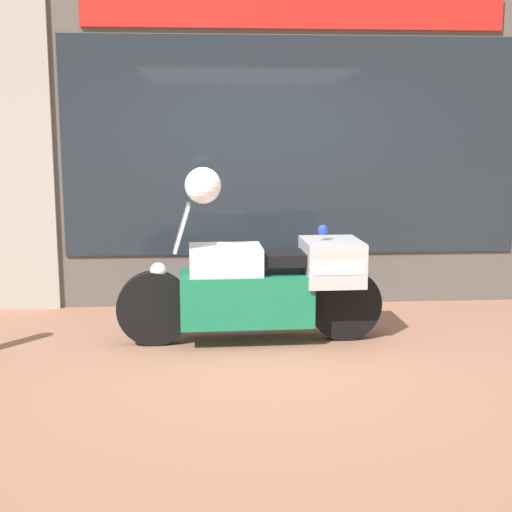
% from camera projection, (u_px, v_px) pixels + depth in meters
% --- Properties ---
extents(ground_plane, '(60.00, 60.00, 0.00)m').
position_uv_depth(ground_plane, '(270.00, 357.00, 5.86)').
color(ground_plane, '#8E604C').
extents(shop_building, '(5.85, 0.55, 3.23)m').
position_uv_depth(shop_building, '(216.00, 151.00, 7.51)').
color(shop_building, '#56514C').
rests_on(shop_building, ground).
extents(window_display, '(4.52, 0.30, 1.92)m').
position_uv_depth(window_display, '(286.00, 258.00, 7.80)').
color(window_display, slate).
rests_on(window_display, ground).
extents(paramedic_motorcycle, '(2.32, 0.64, 1.22)m').
position_uv_depth(paramedic_motorcycle, '(264.00, 284.00, 6.20)').
color(paramedic_motorcycle, black).
rests_on(paramedic_motorcycle, ground).
extents(white_helmet, '(0.31, 0.31, 0.31)m').
position_uv_depth(white_helmet, '(203.00, 185.00, 6.01)').
color(white_helmet, white).
rests_on(white_helmet, paramedic_motorcycle).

